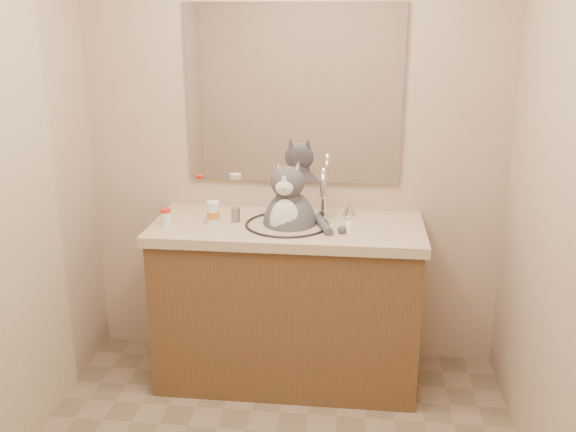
% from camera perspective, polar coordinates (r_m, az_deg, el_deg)
% --- Properties ---
extents(room, '(2.22, 2.52, 2.42)m').
position_cam_1_polar(room, '(2.15, -2.95, 0.32)').
color(room, '#87715D').
rests_on(room, ground).
extents(vanity, '(1.34, 0.59, 1.12)m').
position_cam_1_polar(vanity, '(3.32, -0.03, -7.38)').
color(vanity, brown).
rests_on(vanity, ground).
extents(mirror, '(1.10, 0.02, 0.90)m').
position_cam_1_polar(mirror, '(3.30, 0.50, 10.73)').
color(mirror, white).
rests_on(mirror, room).
extents(cat, '(0.38, 0.35, 0.54)m').
position_cam_1_polar(cat, '(3.16, 0.13, -0.46)').
color(cat, '#4B4A50').
rests_on(cat, vanity).
extents(pill_bottle_redcap, '(0.06, 0.06, 0.08)m').
position_cam_1_polar(pill_bottle_redcap, '(3.19, -10.79, -0.06)').
color(pill_bottle_redcap, white).
rests_on(pill_bottle_redcap, vanity).
extents(pill_bottle_orange, '(0.08, 0.08, 0.11)m').
position_cam_1_polar(pill_bottle_orange, '(3.18, -6.68, 0.28)').
color(pill_bottle_orange, white).
rests_on(pill_bottle_orange, vanity).
extents(grey_canister, '(0.06, 0.06, 0.07)m').
position_cam_1_polar(grey_canister, '(3.20, -4.67, 0.11)').
color(grey_canister, gray).
rests_on(grey_canister, vanity).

